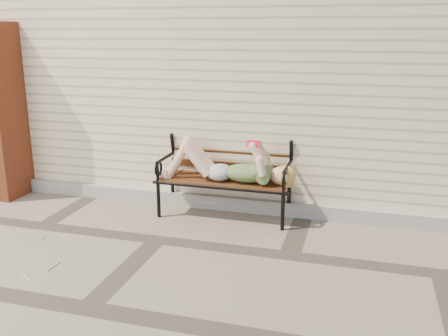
% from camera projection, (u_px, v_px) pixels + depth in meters
% --- Properties ---
extents(ground, '(80.00, 80.00, 0.00)m').
position_uv_depth(ground, '(157.00, 240.00, 4.70)').
color(ground, '#75675A').
rests_on(ground, ground).
extents(house_wall, '(8.00, 4.00, 3.00)m').
position_uv_depth(house_wall, '(238.00, 60.00, 7.08)').
color(house_wall, beige).
rests_on(house_wall, ground).
extents(foundation_strip, '(8.00, 0.10, 0.15)m').
position_uv_depth(foundation_strip, '(192.00, 200.00, 5.58)').
color(foundation_strip, '#A59E95').
rests_on(foundation_strip, ground).
extents(garden_bench, '(1.49, 0.59, 0.96)m').
position_uv_depth(garden_bench, '(226.00, 165.00, 5.23)').
color(garden_bench, black).
rests_on(garden_bench, ground).
extents(reading_woman, '(1.40, 0.32, 0.44)m').
position_uv_depth(reading_woman, '(224.00, 165.00, 5.10)').
color(reading_woman, '#0A4349').
rests_on(reading_woman, ground).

